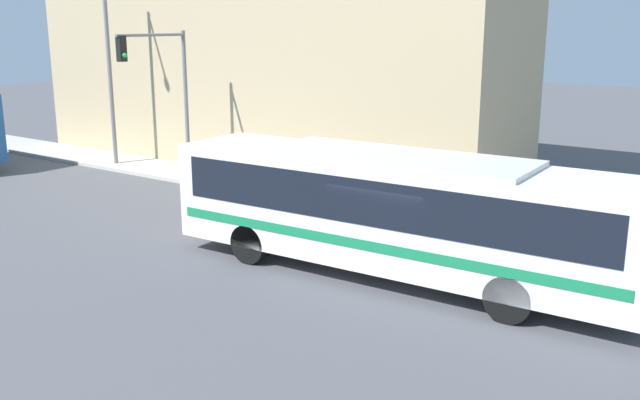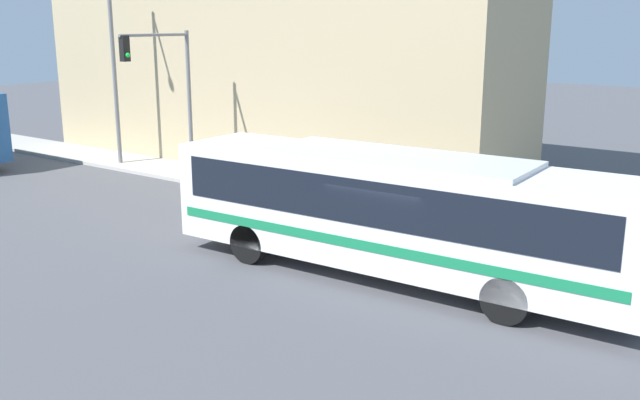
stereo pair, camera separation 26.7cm
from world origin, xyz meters
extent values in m
plane|color=#515156|center=(0.00, 0.00, 0.00)|extent=(120.00, 120.00, 0.00)
cube|color=#B7B2A8|center=(5.80, 20.00, 0.07)|extent=(2.61, 70.00, 0.14)
cube|color=tan|center=(10.11, 12.44, 5.30)|extent=(6.00, 22.87, 10.61)
cube|color=white|center=(0.21, 0.11, 1.72)|extent=(3.06, 12.02, 2.54)
cube|color=black|center=(0.21, 0.11, 2.17)|extent=(3.06, 11.07, 1.07)
cube|color=#197F4C|center=(0.21, 0.11, 1.16)|extent=(3.08, 11.54, 0.24)
cube|color=silver|center=(0.21, 0.11, 3.03)|extent=(2.64, 6.65, 0.16)
cylinder|color=black|center=(1.22, 3.85, 0.53)|extent=(0.32, 1.06, 1.05)
cylinder|color=black|center=(-1.09, 3.76, 0.53)|extent=(0.32, 1.06, 1.05)
cylinder|color=black|center=(1.49, -3.12, 0.53)|extent=(0.32, 1.06, 1.05)
cylinder|color=black|center=(-0.82, -3.21, 0.53)|extent=(0.32, 1.06, 1.05)
cylinder|color=red|center=(5.10, 5.90, 0.42)|extent=(0.26, 0.26, 0.56)
sphere|color=red|center=(5.10, 5.90, 0.78)|extent=(0.25, 0.25, 0.25)
cylinder|color=red|center=(5.10, 5.75, 0.45)|extent=(0.12, 0.16, 0.12)
cylinder|color=slate|center=(5.25, 12.47, 3.01)|extent=(0.16, 0.16, 5.73)
cylinder|color=slate|center=(3.65, 12.47, 5.72)|extent=(3.20, 0.11, 0.11)
cube|color=black|center=(2.25, 12.47, 5.27)|extent=(0.30, 0.24, 0.90)
sphere|color=#19D83F|center=(2.25, 12.33, 5.05)|extent=(0.18, 0.18, 0.18)
cylinder|color=slate|center=(5.10, 9.08, 0.74)|extent=(0.06, 0.06, 1.20)
cylinder|color=#4C4C51|center=(5.10, 9.08, 1.45)|extent=(0.14, 0.14, 0.22)
cylinder|color=slate|center=(5.35, 17.13, 4.35)|extent=(0.18, 0.18, 8.43)
camera|label=1|loc=(-14.56, -8.13, 6.21)|focal=40.00mm
camera|label=2|loc=(-14.40, -8.34, 6.21)|focal=40.00mm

